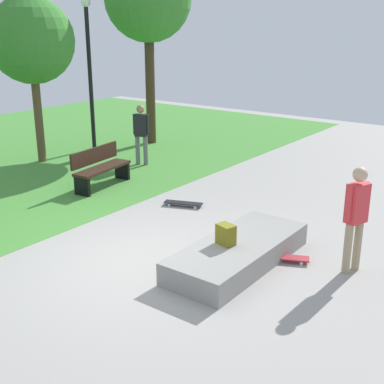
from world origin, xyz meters
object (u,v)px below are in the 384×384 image
object	(u,v)px
pedestrian_with_backpack	(141,129)
skater_performing_trick	(356,212)
skateboard_by_ledge	(284,257)
skateboard_spare	(183,203)
park_bench_center_lawn	(100,167)
tree_tall_oak	(31,41)
backpack_on_ledge	(226,234)
lamp_post	(89,60)
concrete_ledge	(238,253)

from	to	relation	value
pedestrian_with_backpack	skater_performing_trick	bearing A→B (deg)	-112.10
skateboard_by_ledge	skateboard_spare	size ratio (longest dim) A/B	0.99
skater_performing_trick	park_bench_center_lawn	world-z (taller)	skater_performing_trick
skateboard_by_ledge	skater_performing_trick	bearing A→B (deg)	-72.54
tree_tall_oak	park_bench_center_lawn	bearing A→B (deg)	-101.98
backpack_on_ledge	skater_performing_trick	size ratio (longest dim) A/B	0.19
backpack_on_ledge	skateboard_by_ledge	world-z (taller)	backpack_on_ledge
skateboard_by_ledge	tree_tall_oak	bearing A→B (deg)	78.68
backpack_on_ledge	lamp_post	size ratio (longest dim) A/B	0.07
concrete_ledge	lamp_post	distance (m)	8.97
concrete_ledge	lamp_post	xyz separation A→B (m)	(4.03, 7.64, 2.44)
skateboard_by_ledge	tree_tall_oak	size ratio (longest dim) A/B	0.19
lamp_post	tree_tall_oak	bearing A→B (deg)	178.26
backpack_on_ledge	lamp_post	distance (m)	8.87
concrete_ledge	skateboard_by_ledge	xyz separation A→B (m)	(0.50, -0.55, -0.12)
skateboard_by_ledge	lamp_post	xyz separation A→B (m)	(3.53, 8.18, 2.56)
skater_performing_trick	skateboard_by_ledge	world-z (taller)	skater_performing_trick
skateboard_spare	pedestrian_with_backpack	world-z (taller)	pedestrian_with_backpack
backpack_on_ledge	skateboard_spare	world-z (taller)	backpack_on_ledge
concrete_ledge	park_bench_center_lawn	world-z (taller)	park_bench_center_lawn
tree_tall_oak	skateboard_by_ledge	bearing A→B (deg)	-101.32
concrete_ledge	backpack_on_ledge	distance (m)	0.41
concrete_ledge	pedestrian_with_backpack	xyz separation A→B (m)	(3.56, 5.26, 0.77)
lamp_post	concrete_ledge	bearing A→B (deg)	-117.80
concrete_ledge	pedestrian_with_backpack	size ratio (longest dim) A/B	1.69
skateboard_by_ledge	lamp_post	distance (m)	9.27
backpack_on_ledge	pedestrian_with_backpack	xyz separation A→B (m)	(3.75, 5.14, 0.43)
park_bench_center_lawn	skateboard_by_ledge	bearing A→B (deg)	-100.94
concrete_ledge	park_bench_center_lawn	xyz separation A→B (m)	(1.51, 4.70, 0.30)
skater_performing_trick	tree_tall_oak	world-z (taller)	tree_tall_oak
lamp_post	skateboard_by_ledge	bearing A→B (deg)	-113.32
skateboard_by_ledge	pedestrian_with_backpack	size ratio (longest dim) A/B	0.50
park_bench_center_lawn	concrete_ledge	bearing A→B (deg)	-107.85
concrete_ledge	park_bench_center_lawn	distance (m)	4.95
concrete_ledge	skater_performing_trick	size ratio (longest dim) A/B	1.64
lamp_post	pedestrian_with_backpack	distance (m)	2.93
skateboard_spare	park_bench_center_lawn	size ratio (longest dim) A/B	0.50
concrete_ledge	skater_performing_trick	world-z (taller)	skater_performing_trick
backpack_on_ledge	skater_performing_trick	world-z (taller)	skater_performing_trick
skater_performing_trick	tree_tall_oak	distance (m)	9.57
skateboard_spare	lamp_post	distance (m)	6.37
concrete_ledge	skateboard_by_ledge	bearing A→B (deg)	-47.52
skater_performing_trick	skateboard_spare	size ratio (longest dim) A/B	2.02
concrete_ledge	park_bench_center_lawn	bearing A→B (deg)	72.15
park_bench_center_lawn	tree_tall_oak	bearing A→B (deg)	78.02
skateboard_spare	park_bench_center_lawn	world-z (taller)	park_bench_center_lawn
skater_performing_trick	concrete_ledge	bearing A→B (deg)	117.92
park_bench_center_lawn	lamp_post	size ratio (longest dim) A/B	0.38
concrete_ledge	skateboard_spare	size ratio (longest dim) A/B	3.31
concrete_ledge	backpack_on_ledge	size ratio (longest dim) A/B	8.47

